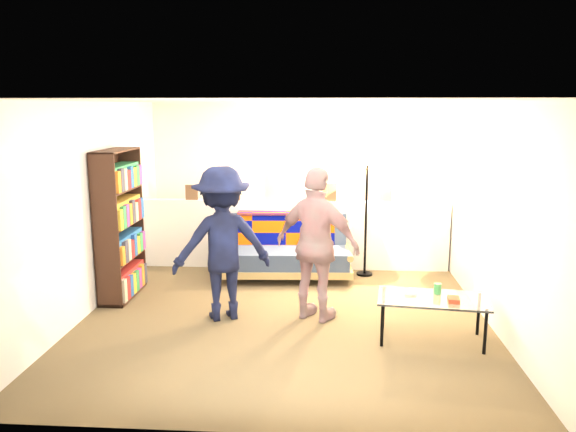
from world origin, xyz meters
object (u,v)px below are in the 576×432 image
at_px(bookshelf, 120,229).
at_px(floor_lamp, 367,194).
at_px(person_left, 222,244).
at_px(coffee_table, 433,300).
at_px(futon_sofa, 287,252).
at_px(person_right, 317,245).

relative_size(bookshelf, floor_lamp, 1.12).
distance_m(floor_lamp, person_left, 2.47).
bearing_deg(bookshelf, person_left, -24.56).
bearing_deg(coffee_table, floor_lamp, 103.03).
relative_size(futon_sofa, person_left, 1.08).
xyz_separation_m(futon_sofa, floor_lamp, (1.10, 0.18, 0.80)).
bearing_deg(coffee_table, bookshelf, 162.65).
bearing_deg(person_right, floor_lamp, -82.91).
xyz_separation_m(floor_lamp, person_left, (-1.71, -1.75, -0.30)).
bearing_deg(futon_sofa, bookshelf, -154.89).
bearing_deg(bookshelf, person_right, -14.40).
xyz_separation_m(coffee_table, floor_lamp, (-0.52, 2.25, 0.73)).
relative_size(futon_sofa, person_right, 1.08).
distance_m(coffee_table, floor_lamp, 2.42).
bearing_deg(futon_sofa, person_right, -74.33).
bearing_deg(coffee_table, futon_sofa, 128.03).
xyz_separation_m(floor_lamp, person_right, (-0.66, -1.74, -0.30)).
relative_size(bookshelf, person_left, 1.07).
relative_size(coffee_table, person_right, 0.67).
xyz_separation_m(bookshelf, person_right, (2.44, -0.63, -0.00)).
height_order(coffee_table, person_right, person_right).
bearing_deg(bookshelf, futon_sofa, 25.11).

